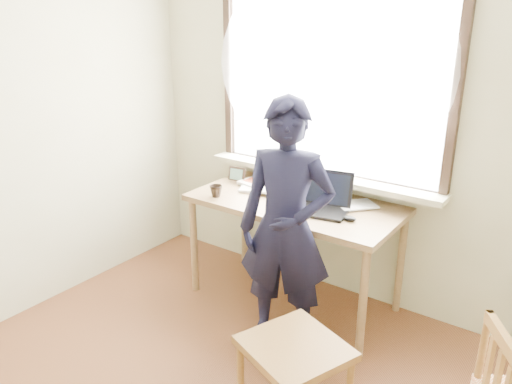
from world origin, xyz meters
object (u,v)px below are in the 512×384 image
Objects in this scene: laptop at (322,201)px; mug_white at (296,186)px; mug_dark at (216,191)px; work_chair at (294,357)px; person at (286,229)px; desk at (295,212)px.

mug_white is at bearing 148.13° from laptop.
mug_white reaches higher than mug_dark.
work_chair is at bearing -67.72° from laptop.
person is at bearing -15.53° from mug_dark.
mug_dark is at bearing -162.77° from laptop.
desk is 0.27m from laptop.
mug_dark is at bearing 147.25° from person.
work_chair is at bearing -58.53° from mug_white.
mug_dark is 1.45m from work_chair.
mug_dark reaches higher than work_chair.
mug_white is 0.71m from person.
desk is 2.45× the size of work_chair.
person reaches higher than laptop.
desk is 1.25m from work_chair.
person is at bearing 126.58° from work_chair.
mug_dark is (-0.74, -0.23, -0.02)m from laptop.
laptop is 0.38m from mug_white.
person is (0.31, -0.63, -0.04)m from mug_white.
mug_white is (-0.10, 0.18, 0.13)m from desk.
desk is 0.92× the size of person.
laptop is 0.26× the size of person.
person is at bearing -63.65° from mug_white.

